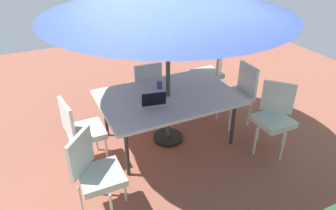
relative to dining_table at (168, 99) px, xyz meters
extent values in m
cube|color=#935442|center=(0.00, 0.00, -0.71)|extent=(10.00, 10.00, 0.02)
cube|color=white|center=(0.00, 0.00, 0.03)|extent=(1.90, 1.28, 0.04)
cylinder|color=#333333|center=(-0.80, -0.49, -0.35)|extent=(0.05, 0.05, 0.70)
cylinder|color=#333333|center=(0.80, -0.49, -0.35)|extent=(0.05, 0.05, 0.70)
cylinder|color=#333333|center=(-0.80, 0.49, -0.35)|extent=(0.05, 0.05, 0.70)
cylinder|color=#333333|center=(0.80, 0.49, -0.35)|extent=(0.05, 0.05, 0.70)
cylinder|color=#4C4C4C|center=(0.00, 0.00, 0.42)|extent=(0.06, 0.06, 2.25)
cylinder|color=black|center=(0.00, 0.00, -0.67)|extent=(0.44, 0.44, 0.06)
cube|color=silver|center=(-1.15, 0.03, -0.21)|extent=(0.46, 0.46, 0.08)
cube|color=white|center=(-1.36, 0.03, 0.06)|extent=(0.05, 0.44, 0.45)
cylinder|color=white|center=(-0.97, -0.15, -0.47)|extent=(0.03, 0.03, 0.45)
cylinder|color=white|center=(-0.96, 0.21, -0.47)|extent=(0.03, 0.03, 0.45)
cylinder|color=white|center=(-1.33, -0.15, -0.47)|extent=(0.03, 0.03, 0.45)
cylinder|color=white|center=(-1.32, 0.21, -0.47)|extent=(0.03, 0.03, 0.45)
cube|color=silver|center=(-1.20, 0.85, -0.21)|extent=(0.46, 0.46, 0.08)
cube|color=white|center=(-1.35, 0.71, 0.06)|extent=(0.33, 0.35, 0.45)
cylinder|color=white|center=(-0.94, 0.85, -0.47)|extent=(0.03, 0.03, 0.45)
cylinder|color=white|center=(-1.19, 1.11, -0.47)|extent=(0.03, 0.03, 0.45)
cylinder|color=white|center=(-1.20, 0.60, -0.47)|extent=(0.03, 0.03, 0.45)
cylinder|color=white|center=(-1.45, 0.86, -0.47)|extent=(0.03, 0.03, 0.45)
cube|color=silver|center=(0.02, -0.85, -0.21)|extent=(0.46, 0.46, 0.08)
cube|color=white|center=(0.04, -0.64, 0.06)|extent=(0.44, 0.07, 0.45)
cylinder|color=white|center=(-0.17, -1.02, -0.47)|extent=(0.03, 0.03, 0.45)
cylinder|color=white|center=(0.19, -1.04, -0.47)|extent=(0.03, 0.03, 0.45)
cylinder|color=white|center=(-0.15, -0.66, -0.47)|extent=(0.03, 0.03, 0.45)
cylinder|color=white|center=(0.21, -0.68, -0.47)|extent=(0.03, 0.03, 0.45)
cube|color=silver|center=(1.18, 0.01, -0.21)|extent=(0.46, 0.46, 0.08)
cube|color=white|center=(1.39, 0.04, 0.06)|extent=(0.10, 0.44, 0.45)
cylinder|color=white|center=(0.98, 0.16, -0.47)|extent=(0.03, 0.03, 0.45)
cylinder|color=white|center=(1.03, -0.20, -0.47)|extent=(0.03, 0.03, 0.45)
cylinder|color=white|center=(1.34, 0.21, -0.47)|extent=(0.03, 0.03, 0.45)
cylinder|color=white|center=(1.39, -0.15, -0.47)|extent=(0.03, 0.03, 0.45)
cube|color=silver|center=(1.23, 0.92, -0.21)|extent=(0.46, 0.46, 0.08)
cube|color=white|center=(1.39, 0.78, 0.06)|extent=(0.32, 0.35, 0.45)
cylinder|color=white|center=(1.21, 1.17, -0.47)|extent=(0.03, 0.03, 0.45)
cylinder|color=white|center=(0.97, 0.91, -0.47)|extent=(0.03, 0.03, 0.45)
cylinder|color=white|center=(1.48, 0.94, -0.47)|extent=(0.03, 0.03, 0.45)
cylinder|color=white|center=(1.24, 0.67, -0.47)|extent=(0.03, 0.03, 0.45)
cube|color=silver|center=(-1.20, -0.89, -0.21)|extent=(0.46, 0.46, 0.08)
cube|color=white|center=(-1.35, -0.75, 0.06)|extent=(0.33, 0.35, 0.45)
cylinder|color=white|center=(-1.19, -1.15, -0.47)|extent=(0.03, 0.03, 0.45)
cylinder|color=white|center=(-0.94, -0.88, -0.47)|extent=(0.03, 0.03, 0.45)
cylinder|color=white|center=(-1.45, -0.90, -0.47)|extent=(0.03, 0.03, 0.45)
cylinder|color=white|center=(-1.21, -0.64, -0.47)|extent=(0.03, 0.03, 0.45)
cube|color=#B7B7BC|center=(0.28, 0.09, 0.05)|extent=(0.36, 0.28, 0.02)
cube|color=black|center=(0.30, 0.20, 0.16)|extent=(0.32, 0.12, 0.20)
cylinder|color=#334C99|center=(0.01, -0.27, 0.10)|extent=(0.08, 0.08, 0.10)
camera|label=1|loc=(1.69, 3.56, 2.14)|focal=34.05mm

